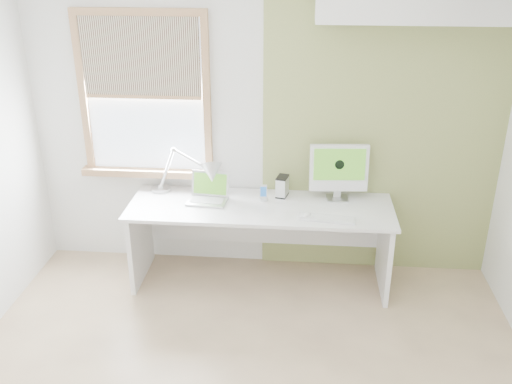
# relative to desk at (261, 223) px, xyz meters

# --- Properties ---
(room) EXTENTS (4.04, 3.54, 2.64)m
(room) POSITION_rel_desk_xyz_m (-0.01, -1.44, 0.77)
(room) COLOR tan
(room) RESTS_ON ground
(accent_wall) EXTENTS (2.00, 0.02, 2.60)m
(accent_wall) POSITION_rel_desk_xyz_m (0.99, 0.30, 0.77)
(accent_wall) COLOR #869855
(accent_wall) RESTS_ON room
(window) EXTENTS (1.20, 0.14, 1.42)m
(window) POSITION_rel_desk_xyz_m (-1.01, 0.27, 1.01)
(window) COLOR #976D49
(window) RESTS_ON room
(desk) EXTENTS (2.20, 0.70, 0.73)m
(desk) POSITION_rel_desk_xyz_m (0.00, 0.00, 0.00)
(desk) COLOR white
(desk) RESTS_ON room
(desk_lamp) EXTENTS (0.70, 0.39, 0.42)m
(desk_lamp) POSITION_rel_desk_xyz_m (-0.51, 0.06, 0.41)
(desk_lamp) COLOR silver
(desk_lamp) RESTS_ON desk
(laptop) EXTENTS (0.35, 0.29, 0.23)m
(laptop) POSITION_rel_desk_xyz_m (-0.45, 0.02, 0.25)
(laptop) COLOR silver
(laptop) RESTS_ON desk
(phone_dock) EXTENTS (0.08, 0.08, 0.14)m
(phone_dock) POSITION_rel_desk_xyz_m (0.02, 0.05, 0.24)
(phone_dock) COLOR silver
(phone_dock) RESTS_ON desk
(external_drive) EXTENTS (0.12, 0.16, 0.18)m
(external_drive) POSITION_rel_desk_xyz_m (0.17, 0.15, 0.29)
(external_drive) COLOR silver
(external_drive) RESTS_ON desk
(imac) EXTENTS (0.49, 0.17, 0.48)m
(imac) POSITION_rel_desk_xyz_m (0.64, 0.14, 0.46)
(imac) COLOR silver
(imac) RESTS_ON desk
(keyboard) EXTENTS (0.46, 0.18, 0.02)m
(keyboard) POSITION_rel_desk_xyz_m (0.54, -0.27, 0.20)
(keyboard) COLOR white
(keyboard) RESTS_ON desk
(mouse) EXTENTS (0.10, 0.12, 0.03)m
(mouse) POSITION_rel_desk_xyz_m (0.39, -0.24, 0.21)
(mouse) COLOR white
(mouse) RESTS_ON desk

